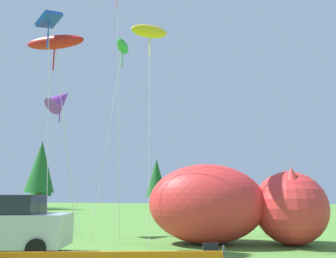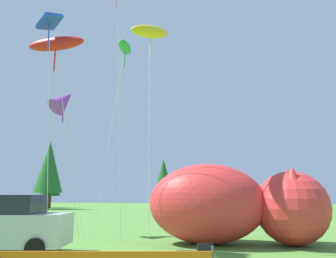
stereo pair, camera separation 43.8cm
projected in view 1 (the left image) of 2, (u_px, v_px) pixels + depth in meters
parked_car at (13, 225)px, 11.84m from camera, size 4.11×2.59×2.10m
folding_chair at (213, 258)px, 8.52m from camera, size 0.64×0.64×0.86m
inflatable_cat at (231, 206)px, 14.22m from camera, size 7.76×3.82×3.42m
kite_red_lizard at (55, 43)px, 14.48m from camera, size 2.92×3.43×9.13m
kite_purple_delta at (61, 100)px, 18.34m from camera, size 2.67×2.05×8.18m
kite_yellow_hero at (150, 32)px, 15.60m from camera, size 1.82×2.31×10.31m
kite_green_fish at (122, 47)px, 19.37m from camera, size 1.29×2.76×11.16m
kite_blue_box at (49, 24)px, 13.92m from camera, size 1.18×1.22×9.83m
horizon_tree_east at (41, 167)px, 44.27m from camera, size 3.85×3.85×9.18m
horizon_tree_west at (156, 178)px, 44.43m from camera, size 2.83×2.83×6.76m
horizon_tree_mid at (42, 177)px, 48.08m from camera, size 3.02×3.02×7.21m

